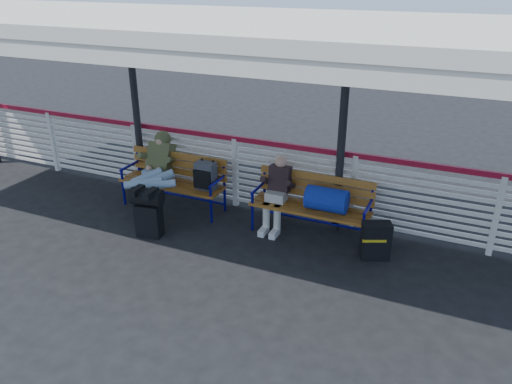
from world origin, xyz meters
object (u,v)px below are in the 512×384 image
at_px(luggage_stack, 148,210).
at_px(bench_right, 320,200).
at_px(suitcase_side, 376,241).
at_px(companion_person, 277,192).
at_px(traveler_man, 154,175).
at_px(bench_left, 184,176).

xyz_separation_m(luggage_stack, bench_right, (2.33, 1.04, 0.18)).
bearing_deg(bench_right, suitcase_side, -18.22).
distance_m(companion_person, suitcase_side, 1.66).
bearing_deg(bench_right, traveler_man, -172.48).
distance_m(bench_right, suitcase_side, 1.02).
bearing_deg(suitcase_side, bench_left, 150.96).
relative_size(luggage_stack, traveler_man, 0.48).
bearing_deg(companion_person, luggage_stack, -147.88).
distance_m(traveler_man, companion_person, 2.03).
height_order(bench_right, suitcase_side, bench_right).
distance_m(bench_right, companion_person, 0.68).
distance_m(luggage_stack, suitcase_side, 3.34).
xyz_separation_m(bench_left, suitcase_side, (3.26, -0.29, -0.32)).
distance_m(luggage_stack, bench_right, 2.56).
bearing_deg(bench_left, companion_person, 0.11).
bearing_deg(traveler_man, companion_person, 9.94).
relative_size(companion_person, suitcase_side, 2.10).
relative_size(bench_right, suitcase_side, 3.30).
height_order(bench_right, traveler_man, traveler_man).
distance_m(traveler_man, suitcase_side, 3.62).
height_order(bench_left, traveler_man, traveler_man).
relative_size(luggage_stack, companion_person, 0.68).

